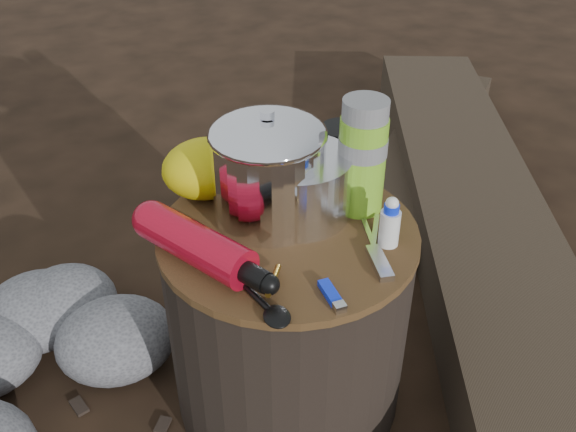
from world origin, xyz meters
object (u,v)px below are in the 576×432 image
object	(u,v)px
stump	(288,318)
log_main	(473,215)
thermos	(362,157)
travel_mug	(341,155)
camping_pot	(268,169)
fuel_bottle	(196,244)

from	to	relation	value
stump	log_main	xyz separation A→B (m)	(0.67, 0.40, -0.14)
stump	thermos	distance (m)	0.37
thermos	travel_mug	distance (m)	0.11
camping_pot	travel_mug	xyz separation A→B (m)	(0.17, 0.08, -0.04)
stump	thermos	bearing A→B (deg)	14.34
log_main	travel_mug	world-z (taller)	travel_mug
fuel_bottle	thermos	xyz separation A→B (m)	(0.33, 0.08, 0.08)
stump	log_main	bearing A→B (deg)	30.52
log_main	thermos	distance (m)	0.79
fuel_bottle	thermos	distance (m)	0.35
travel_mug	stump	bearing A→B (deg)	-137.57
stump	camping_pot	distance (m)	0.33
log_main	thermos	size ratio (longest dim) A/B	9.19
camping_pot	fuel_bottle	xyz separation A→B (m)	(-0.16, -0.10, -0.07)
camping_pot	thermos	bearing A→B (deg)	-6.04
stump	thermos	xyz separation A→B (m)	(0.15, 0.04, 0.33)
log_main	camping_pot	size ratio (longest dim) A/B	9.84
log_main	travel_mug	distance (m)	0.72
travel_mug	log_main	bearing A→B (deg)	26.33
log_main	travel_mug	size ratio (longest dim) A/B	16.66
stump	thermos	world-z (taller)	thermos
fuel_bottle	travel_mug	bearing A→B (deg)	-5.97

